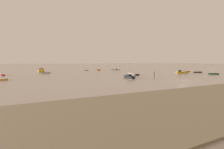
# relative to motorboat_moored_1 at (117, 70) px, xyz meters

# --- Properties ---
(ground_plane) EXTENTS (800.00, 800.00, 0.00)m
(ground_plane) POSITION_rel_motorboat_moored_1_xyz_m (-19.96, -57.80, -0.24)
(ground_plane) COLOR gray
(motorboat_moored_1) EXTENTS (5.35, 3.96, 1.76)m
(motorboat_moored_1) POSITION_rel_motorboat_moored_1_xyz_m (0.00, 0.00, 0.00)
(motorboat_moored_1) COLOR white
(motorboat_moored_1) RESTS_ON ground
(rowboat_moored_1) EXTENTS (3.97, 2.10, 0.60)m
(rowboat_moored_1) POSITION_rel_motorboat_moored_1_xyz_m (-39.47, -9.58, -0.08)
(rowboat_moored_1) COLOR white
(rowboat_moored_1) RESTS_ON ground
(sailboat_moored_0) EXTENTS (2.74, 6.09, 6.58)m
(sailboat_moored_0) POSITION_rel_motorboat_moored_1_xyz_m (-26.14, -44.33, 0.04)
(sailboat_moored_0) COLOR black
(sailboat_moored_0) RESTS_ON ground
(rowboat_moored_2) EXTENTS (2.08, 4.68, 0.71)m
(rowboat_moored_2) POSITION_rel_motorboat_moored_1_xyz_m (-54.48, -11.29, -0.05)
(rowboat_moored_2) COLOR red
(rowboat_moored_2) RESTS_ON ground
(rowboat_moored_3) EXTENTS (2.50, 3.32, 0.50)m
(rowboat_moored_3) POSITION_rel_motorboat_moored_1_xyz_m (-13.43, 8.64, -0.10)
(rowboat_moored_3) COLOR #23602D
(rowboat_moored_3) RESTS_ON ground
(rowboat_moored_4) EXTENTS (2.77, 3.18, 0.50)m
(rowboat_moored_4) POSITION_rel_motorboat_moored_1_xyz_m (18.02, -29.47, -0.11)
(rowboat_moored_4) COLOR gold
(rowboat_moored_4) RESTS_ON ground
(motorboat_moored_2) EXTENTS (3.53, 6.98, 2.53)m
(motorboat_moored_2) POSITION_rel_motorboat_moored_1_xyz_m (-37.54, 3.90, 0.14)
(motorboat_moored_2) COLOR gold
(motorboat_moored_2) RESTS_ON ground
(rowboat_moored_5) EXTENTS (3.67, 3.18, 0.58)m
(rowboat_moored_5) POSITION_rel_motorboat_moored_1_xyz_m (-16.36, -36.05, -0.08)
(rowboat_moored_5) COLOR black
(rowboat_moored_5) RESTS_ON ground
(motorboat_moored_3) EXTENTS (5.43, 4.18, 1.99)m
(motorboat_moored_3) POSITION_rel_motorboat_moored_1_xyz_m (4.57, -36.59, 0.06)
(motorboat_moored_3) COLOR gold
(motorboat_moored_3) RESTS_ON ground
(rowboat_moored_6) EXTENTS (4.09, 4.39, 0.71)m
(rowboat_moored_6) POSITION_rel_motorboat_moored_1_xyz_m (-7.69, 5.63, -0.05)
(rowboat_moored_6) COLOR orange
(rowboat_moored_6) RESTS_ON ground
(rowboat_moored_7) EXTENTS (3.75, 3.30, 0.59)m
(rowboat_moored_7) POSITION_rel_motorboat_moored_1_xyz_m (16.05, -36.40, -0.08)
(rowboat_moored_7) COLOR black
(rowboat_moored_7) RESTS_ON ground
(rowboat_moored_8) EXTENTS (3.85, 3.43, 0.61)m
(rowboat_moored_8) POSITION_rel_motorboat_moored_1_xyz_m (-57.07, -32.59, -0.08)
(rowboat_moored_8) COLOR gold
(rowboat_moored_8) RESTS_ON ground
(rowboat_moored_9) EXTENTS (3.66, 3.76, 0.62)m
(rowboat_moored_9) POSITION_rel_motorboat_moored_1_xyz_m (9.31, -47.63, -0.07)
(rowboat_moored_9) COLOR #23602D
(rowboat_moored_9) RESTS_ON ground
(mooring_post_near) EXTENTS (0.22, 0.22, 2.09)m
(mooring_post_near) POSITION_rel_motorboat_moored_1_xyz_m (-18.06, -45.85, 0.65)
(mooring_post_near) COLOR #4C3323
(mooring_post_near) RESTS_ON ground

